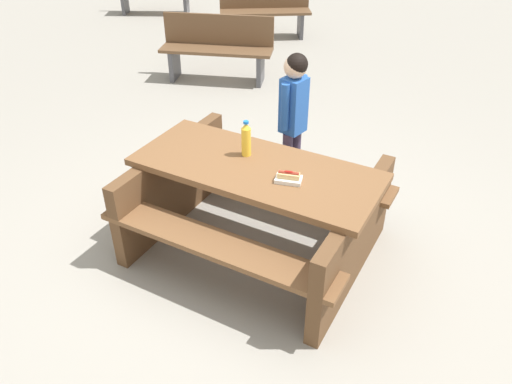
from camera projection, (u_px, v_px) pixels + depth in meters
ground_plane at (256, 246)px, 4.03m from camera, size 30.00×30.00×0.00m
picnic_table at (256, 201)px, 3.78m from camera, size 2.17×1.93×0.75m
soda_bottle at (246, 139)px, 3.68m from camera, size 0.07×0.07×0.28m
hotdog_tray at (289, 178)px, 3.43m from camera, size 0.21×0.19×0.08m
child_in_coat at (294, 106)px, 4.31m from camera, size 0.21×0.31×1.28m
park_bench_near at (217, 47)px, 6.77m from camera, size 1.41×1.27×0.85m
park_bench_mid at (265, 10)px, 8.38m from camera, size 1.23×1.44×0.85m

